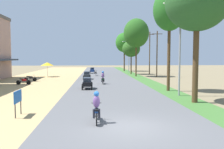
% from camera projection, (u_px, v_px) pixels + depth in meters
% --- Properties ---
extents(ground_plane, '(180.00, 180.00, 0.00)m').
position_uv_depth(ground_plane, '(129.00, 128.00, 11.57)').
color(ground_plane, '#7A6B4C').
extents(road_strip, '(9.00, 140.00, 0.08)m').
position_uv_depth(road_strip, '(129.00, 128.00, 11.56)').
color(road_strip, '#565659').
rests_on(road_strip, ground).
extents(parked_motorbike_fourth, '(1.80, 0.54, 0.94)m').
position_uv_depth(parked_motorbike_fourth, '(24.00, 81.00, 29.50)').
color(parked_motorbike_fourth, black).
rests_on(parked_motorbike_fourth, dirt_shoulder).
extents(parked_motorbike_fifth, '(1.80, 0.54, 0.94)m').
position_uv_depth(parked_motorbike_fifth, '(30.00, 78.00, 33.46)').
color(parked_motorbike_fifth, black).
rests_on(parked_motorbike_fifth, dirt_shoulder).
extents(street_signboard, '(0.06, 1.30, 1.50)m').
position_uv_depth(street_signboard, '(18.00, 98.00, 13.69)').
color(street_signboard, '#262628').
rests_on(street_signboard, dirt_shoulder).
extents(vendor_umbrella, '(2.20, 2.20, 2.52)m').
position_uv_depth(vendor_umbrella, '(47.00, 64.00, 41.32)').
color(vendor_umbrella, '#99999E').
rests_on(vendor_umbrella, dirt_shoulder).
extents(median_tree_nearest, '(4.69, 4.69, 9.71)m').
position_uv_depth(median_tree_nearest, '(197.00, 2.00, 17.44)').
color(median_tree_nearest, '#4C351E').
rests_on(median_tree_nearest, median_strip).
extents(median_tree_second, '(3.28, 3.28, 10.25)m').
position_uv_depth(median_tree_second, '(170.00, 10.00, 23.66)').
color(median_tree_second, '#4C351E').
rests_on(median_tree_second, median_strip).
extents(median_tree_third, '(4.51, 4.51, 10.30)m').
position_uv_depth(median_tree_third, '(136.00, 33.00, 42.23)').
color(median_tree_third, '#4C351E').
rests_on(median_tree_third, median_strip).
extents(median_tree_fourth, '(3.63, 3.63, 6.81)m').
position_uv_depth(median_tree_fourth, '(131.00, 49.00, 48.15)').
color(median_tree_fourth, '#4C351E').
rests_on(median_tree_fourth, median_strip).
extents(median_tree_fifth, '(4.34, 4.34, 9.51)m').
position_uv_depth(median_tree_fifth, '(124.00, 43.00, 58.84)').
color(median_tree_fifth, '#4C351E').
rests_on(median_tree_fifth, median_strip).
extents(streetlamp_near, '(3.16, 0.20, 8.28)m').
position_uv_depth(streetlamp_near, '(180.00, 42.00, 20.79)').
color(streetlamp_near, gray).
rests_on(streetlamp_near, median_strip).
extents(streetlamp_mid, '(3.16, 0.20, 7.10)m').
position_uv_depth(streetlamp_mid, '(129.00, 54.00, 52.92)').
color(streetlamp_mid, gray).
rests_on(streetlamp_mid, median_strip).
extents(utility_pole_near, '(1.80, 0.20, 8.03)m').
position_uv_depth(utility_pole_near, '(157.00, 53.00, 41.41)').
color(utility_pole_near, brown).
rests_on(utility_pole_near, ground).
extents(utility_pole_far, '(1.80, 0.20, 8.61)m').
position_uv_depth(utility_pole_far, '(150.00, 52.00, 48.19)').
color(utility_pole_far, brown).
rests_on(utility_pole_far, ground).
extents(car_sedan_black, '(1.10, 2.26, 1.19)m').
position_uv_depth(car_sedan_black, '(87.00, 83.00, 25.52)').
color(car_sedan_black, black).
rests_on(car_sedan_black, road_strip).
extents(car_sedan_charcoal, '(1.10, 2.26, 1.19)m').
position_uv_depth(car_sedan_charcoal, '(87.00, 75.00, 36.75)').
color(car_sedan_charcoal, '#282D33').
rests_on(car_sedan_charcoal, road_strip).
extents(car_hatchback_blue, '(1.04, 2.00, 1.23)m').
position_uv_depth(car_hatchback_blue, '(92.00, 70.00, 50.30)').
color(car_hatchback_blue, navy).
rests_on(car_hatchback_blue, road_strip).
extents(motorbike_foreground_rider, '(0.54, 1.80, 1.66)m').
position_uv_depth(motorbike_foreground_rider, '(96.00, 108.00, 12.30)').
color(motorbike_foreground_rider, black).
rests_on(motorbike_foreground_rider, road_strip).
extents(motorbike_ahead_second, '(0.54, 1.80, 1.66)m').
position_uv_depth(motorbike_ahead_second, '(103.00, 78.00, 30.16)').
color(motorbike_ahead_second, black).
rests_on(motorbike_ahead_second, road_strip).
extents(motorbike_ahead_third, '(0.54, 1.80, 0.94)m').
position_uv_depth(motorbike_ahead_third, '(96.00, 73.00, 43.86)').
color(motorbike_ahead_third, black).
rests_on(motorbike_ahead_third, road_strip).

